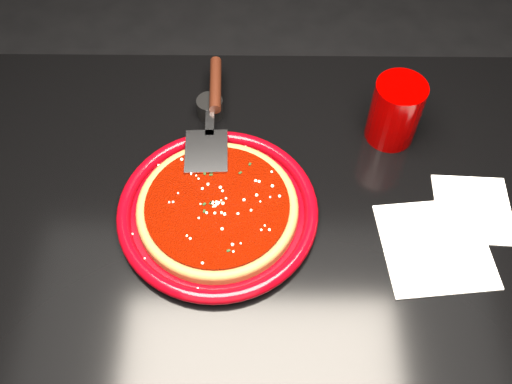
% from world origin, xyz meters
% --- Properties ---
extents(floor, '(4.00, 4.00, 0.01)m').
position_xyz_m(floor, '(0.00, 0.00, -0.01)').
color(floor, black).
rests_on(floor, ground).
extents(table, '(1.20, 0.80, 0.75)m').
position_xyz_m(table, '(0.00, 0.00, 0.38)').
color(table, black).
rests_on(table, floor).
extents(plate, '(0.37, 0.37, 0.02)m').
position_xyz_m(plate, '(-0.08, 0.03, 0.76)').
color(plate, '#6D0208').
rests_on(plate, table).
extents(pizza_crust, '(0.29, 0.29, 0.01)m').
position_xyz_m(pizza_crust, '(-0.08, 0.03, 0.77)').
color(pizza_crust, brown).
rests_on(pizza_crust, plate).
extents(pizza_crust_rim, '(0.29, 0.29, 0.02)m').
position_xyz_m(pizza_crust_rim, '(-0.08, 0.03, 0.77)').
color(pizza_crust_rim, brown).
rests_on(pizza_crust_rim, plate).
extents(pizza_sauce, '(0.26, 0.26, 0.01)m').
position_xyz_m(pizza_sauce, '(-0.08, 0.03, 0.78)').
color(pizza_sauce, '#690A00').
rests_on(pizza_sauce, plate).
extents(parmesan_dusting, '(0.22, 0.22, 0.01)m').
position_xyz_m(parmesan_dusting, '(-0.08, 0.03, 0.78)').
color(parmesan_dusting, '#FFF2CA').
rests_on(parmesan_dusting, plate).
extents(basil_flecks, '(0.20, 0.20, 0.00)m').
position_xyz_m(basil_flecks, '(-0.08, 0.03, 0.78)').
color(basil_flecks, black).
rests_on(basil_flecks, plate).
extents(pizza_server, '(0.09, 0.30, 0.02)m').
position_xyz_m(pizza_server, '(-0.09, 0.21, 0.79)').
color(pizza_server, silver).
rests_on(pizza_server, plate).
extents(cup, '(0.11, 0.11, 0.12)m').
position_xyz_m(cup, '(0.22, 0.20, 0.81)').
color(cup, '#890000').
rests_on(cup, table).
extents(napkin_a, '(0.18, 0.18, 0.00)m').
position_xyz_m(napkin_a, '(0.26, -0.02, 0.75)').
color(napkin_a, white).
rests_on(napkin_a, table).
extents(napkin_b, '(0.13, 0.13, 0.00)m').
position_xyz_m(napkin_b, '(0.33, 0.05, 0.75)').
color(napkin_b, white).
rests_on(napkin_b, table).
extents(ramekin, '(0.06, 0.06, 0.04)m').
position_xyz_m(ramekin, '(-0.10, 0.25, 0.77)').
color(ramekin, black).
rests_on(ramekin, table).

